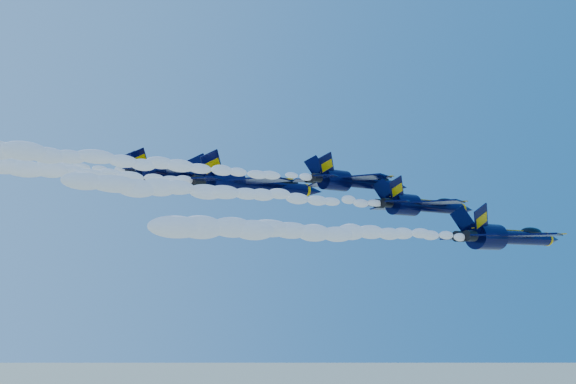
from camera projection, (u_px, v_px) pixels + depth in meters
jet_lead at (507, 237)px, 75.37m from camera, size 19.30×15.83×7.17m
smoke_trail_jet_lead at (338, 233)px, 59.93m from camera, size 35.83×2.15×1.94m
jet_second at (423, 205)px, 77.90m from camera, size 16.88×13.85×6.27m
smoke_trail_jet_second at (249, 194)px, 63.08m from camera, size 35.83×1.88×1.69m
jet_third at (355, 181)px, 78.06m from camera, size 16.15×13.24×6.00m
smoke_trail_jet_third at (168, 165)px, 63.42m from camera, size 35.83×1.80×1.62m
jet_fourth at (252, 185)px, 80.04m from camera, size 19.92×16.34×7.40m
smoke_trail_jet_fourth at (32, 169)px, 64.45m from camera, size 35.83×2.22×2.00m
jet_fifth at (173, 174)px, 82.66m from camera, size 15.35×12.59×5.70m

